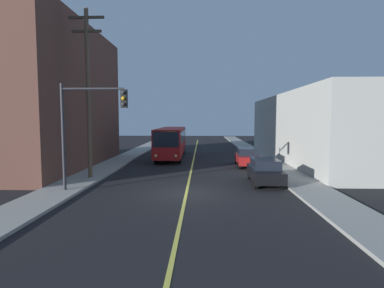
# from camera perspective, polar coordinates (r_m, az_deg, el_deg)

# --- Properties ---
(ground_plane) EXTENTS (120.00, 120.00, 0.00)m
(ground_plane) POSITION_cam_1_polar(r_m,az_deg,el_deg) (17.65, -1.04, -9.04)
(ground_plane) COLOR black
(sidewalk_left) EXTENTS (2.50, 90.00, 0.15)m
(sidewalk_left) POSITION_cam_1_polar(r_m,az_deg,el_deg) (28.62, -14.68, -3.76)
(sidewalk_left) COLOR gray
(sidewalk_left) RESTS_ON ground
(sidewalk_right) EXTENTS (2.50, 90.00, 0.15)m
(sidewalk_right) POSITION_cam_1_polar(r_m,az_deg,el_deg) (28.17, 14.96, -3.90)
(sidewalk_right) COLOR gray
(sidewalk_right) RESTS_ON ground
(lane_stripe_center) EXTENTS (0.16, 60.00, 0.01)m
(lane_stripe_center) POSITION_cam_1_polar(r_m,az_deg,el_deg) (32.41, 0.31, -2.76)
(lane_stripe_center) COLOR #D8CC4C
(lane_stripe_center) RESTS_ON ground
(building_left_brick) EXTENTS (10.00, 17.03, 11.99)m
(building_left_brick) POSITION_cam_1_polar(r_m,az_deg,el_deg) (29.82, -27.21, 7.62)
(building_left_brick) COLOR brown
(building_left_brick) RESTS_ON ground
(building_right_warehouse) EXTENTS (12.00, 26.75, 6.64)m
(building_right_warehouse) POSITION_cam_1_polar(r_m,az_deg,el_deg) (34.77, 24.95, 2.79)
(building_right_warehouse) COLOR #B2B2A8
(building_right_warehouse) RESTS_ON ground
(city_bus) EXTENTS (2.72, 12.19, 3.20)m
(city_bus) POSITION_cam_1_polar(r_m,az_deg,el_deg) (33.53, -3.83, 0.59)
(city_bus) COLOR maroon
(city_bus) RESTS_ON ground
(parked_car_black) EXTENTS (1.90, 4.44, 1.62)m
(parked_car_black) POSITION_cam_1_polar(r_m,az_deg,el_deg) (20.52, 13.32, -4.84)
(parked_car_black) COLOR black
(parked_car_black) RESTS_ON ground
(parked_car_red) EXTENTS (1.92, 4.45, 1.62)m
(parked_car_red) POSITION_cam_1_polar(r_m,az_deg,el_deg) (27.80, 10.12, -2.32)
(parked_car_red) COLOR maroon
(parked_car_red) RESTS_ON ground
(utility_pole_near) EXTENTS (2.40, 0.28, 11.39)m
(utility_pole_near) POSITION_cam_1_polar(r_m,az_deg,el_deg) (22.48, -18.61, 10.00)
(utility_pole_near) COLOR brown
(utility_pole_near) RESTS_ON sidewalk_left
(traffic_signal_left_corner) EXTENTS (3.75, 0.48, 6.00)m
(traffic_signal_left_corner) POSITION_cam_1_polar(r_m,az_deg,el_deg) (18.23, -18.37, 4.81)
(traffic_signal_left_corner) COLOR #2D2D33
(traffic_signal_left_corner) RESTS_ON sidewalk_left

